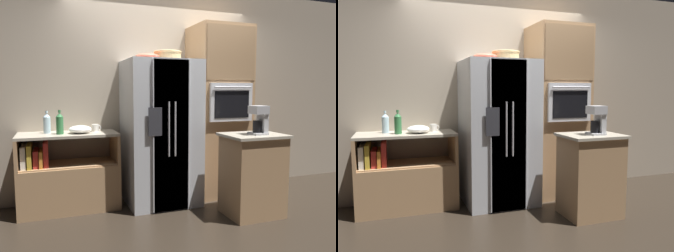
{
  "view_description": "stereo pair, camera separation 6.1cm",
  "coord_description": "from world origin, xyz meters",
  "views": [
    {
      "loc": [
        -1.41,
        -3.78,
        1.4
      ],
      "look_at": [
        -0.07,
        -0.05,
        0.97
      ],
      "focal_mm": 35.0,
      "sensor_mm": 36.0,
      "label": 1
    },
    {
      "loc": [
        -1.36,
        -3.8,
        1.4
      ],
      "look_at": [
        -0.07,
        -0.05,
        0.97
      ],
      "focal_mm": 35.0,
      "sensor_mm": 36.0,
      "label": 2
    }
  ],
  "objects": [
    {
      "name": "bottle_tall",
      "position": [
        -1.32,
        0.1,
        1.03
      ],
      "size": [
        0.08,
        0.08,
        0.28
      ],
      "color": "#33723F",
      "rests_on": "counter_left"
    },
    {
      "name": "mug",
      "position": [
        -0.9,
        0.23,
        0.95
      ],
      "size": [
        0.12,
        0.08,
        0.09
      ],
      "color": "silver",
      "rests_on": "counter_left"
    },
    {
      "name": "ground_plane",
      "position": [
        0.0,
        0.0,
        0.0
      ],
      "size": [
        20.0,
        20.0,
        0.0
      ],
      "primitive_type": "plane",
      "color": "black"
    },
    {
      "name": "refrigerator",
      "position": [
        -0.14,
        0.04,
        0.88
      ],
      "size": [
        0.86,
        0.82,
        1.76
      ],
      "color": "silver",
      "rests_on": "ground_plane"
    },
    {
      "name": "mixing_bowl",
      "position": [
        -1.1,
        0.11,
        0.95
      ],
      "size": [
        0.26,
        0.26,
        0.09
      ],
      "color": "white",
      "rests_on": "counter_left"
    },
    {
      "name": "bottle_short",
      "position": [
        -1.46,
        0.24,
        1.02
      ],
      "size": [
        0.08,
        0.08,
        0.26
      ],
      "color": "silver",
      "rests_on": "counter_left"
    },
    {
      "name": "coffee_maker",
      "position": [
        0.74,
        -0.78,
        1.09
      ],
      "size": [
        0.16,
        0.17,
        0.32
      ],
      "color": "#B2B2B7",
      "rests_on": "island_counter"
    },
    {
      "name": "wall_back",
      "position": [
        0.0,
        0.47,
        1.4
      ],
      "size": [
        12.0,
        0.06,
        2.8
      ],
      "color": "tan",
      "rests_on": "ground_plane"
    },
    {
      "name": "wall_oven",
      "position": [
        0.71,
        0.12,
        1.12
      ],
      "size": [
        0.72,
        0.69,
        2.24
      ],
      "color": "#A87F56",
      "rests_on": "ground_plane"
    },
    {
      "name": "counter_left",
      "position": [
        -1.25,
        0.16,
        0.34
      ],
      "size": [
        1.12,
        0.55,
        0.91
      ],
      "color": "#A87F56",
      "rests_on": "ground_plane"
    },
    {
      "name": "fruit_bowl",
      "position": [
        -0.32,
        -0.04,
        1.8
      ],
      "size": [
        0.28,
        0.28,
        0.07
      ],
      "color": "#DB664C",
      "rests_on": "refrigerator"
    },
    {
      "name": "island_counter",
      "position": [
        0.69,
        -0.73,
        0.46
      ],
      "size": [
        0.65,
        0.53,
        0.92
      ],
      "color": "#A87F56",
      "rests_on": "ground_plane"
    },
    {
      "name": "wicker_basket",
      "position": [
        -0.04,
        0.03,
        1.82
      ],
      "size": [
        0.35,
        0.35,
        0.11
      ],
      "color": "tan",
      "rests_on": "refrigerator"
    }
  ]
}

